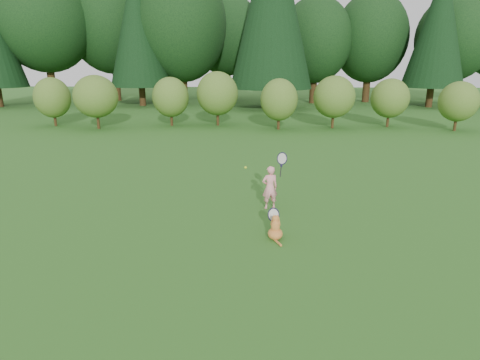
# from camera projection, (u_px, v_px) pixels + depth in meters

# --- Properties ---
(ground) EXTENTS (100.00, 100.00, 0.00)m
(ground) POSITION_uv_depth(u_px,v_px,m) (229.00, 221.00, 8.65)
(ground) COLOR #235718
(ground) RESTS_ON ground
(shrub_row) EXTENTS (28.00, 3.00, 2.80)m
(shrub_row) POSITION_uv_depth(u_px,v_px,m) (249.00, 101.00, 20.72)
(shrub_row) COLOR #476720
(shrub_row) RESTS_ON ground
(woodland_backdrop) EXTENTS (48.00, 10.00, 15.00)m
(woodland_backdrop) POSITION_uv_depth(u_px,v_px,m) (254.00, 1.00, 28.58)
(woodland_backdrop) COLOR black
(woodland_backdrop) RESTS_ON ground
(child) EXTENTS (0.61, 0.42, 1.53)m
(child) POSITION_uv_depth(u_px,v_px,m) (270.00, 187.00, 9.27)
(child) COLOR pink
(child) RESTS_ON ground
(cat) EXTENTS (0.35, 0.69, 0.67)m
(cat) POSITION_uv_depth(u_px,v_px,m) (275.00, 226.00, 7.75)
(cat) COLOR orange
(cat) RESTS_ON ground
(tennis_ball) EXTENTS (0.06, 0.06, 0.06)m
(tennis_ball) POSITION_uv_depth(u_px,v_px,m) (245.00, 167.00, 9.49)
(tennis_ball) COLOR #C8EC1B
(tennis_ball) RESTS_ON ground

